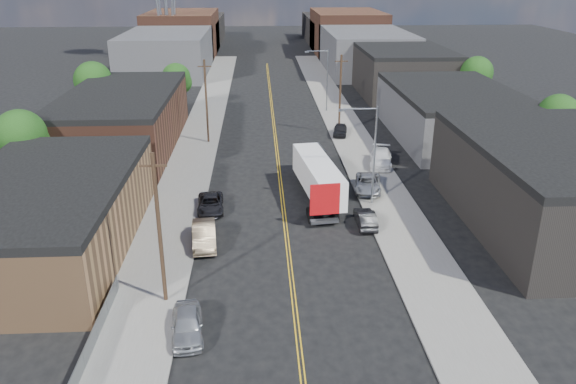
{
  "coord_description": "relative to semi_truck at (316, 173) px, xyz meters",
  "views": [
    {
      "loc": [
        -2.02,
        -21.13,
        19.93
      ],
      "look_at": [
        0.29,
        22.15,
        2.5
      ],
      "focal_mm": 35.0,
      "sensor_mm": 36.0,
      "label": 1
    }
  ],
  "objects": [
    {
      "name": "tree_left_far",
      "position": [
        -17.14,
        34.38,
        2.41
      ],
      "size": [
        4.35,
        4.2,
        6.97
      ],
      "color": "black",
      "rests_on": "ground"
    },
    {
      "name": "car_right_lot_b",
      "position": [
        7.74,
        7.57,
        -1.2
      ],
      "size": [
        3.38,
        5.92,
        1.62
      ],
      "primitive_type": "imported",
      "rotation": [
        0.0,
        0.0,
        -0.21
      ],
      "color": "silver",
      "rests_on": "sidewalk_right"
    },
    {
      "name": "sidewalk_right",
      "position": [
        6.3,
        17.39,
        -2.08
      ],
      "size": [
        5.0,
        140.0,
        0.15
      ],
      "primitive_type": "cube",
      "color": "slate",
      "rests_on": "ground"
    },
    {
      "name": "car_left_b",
      "position": [
        -9.6,
        -9.81,
        -1.33
      ],
      "size": [
        2.25,
        5.16,
        1.65
      ],
      "primitive_type": "imported",
      "rotation": [
        0.0,
        0.0,
        0.1
      ],
      "color": "#816D54",
      "rests_on": "ground"
    },
    {
      "name": "skyline_right_b",
      "position": [
        16.8,
        92.39,
        2.84
      ],
      "size": [
        16.0,
        26.0,
        10.0
      ],
      "primitive_type": "cube",
      "color": "#4A291D",
      "rests_on": "ground"
    },
    {
      "name": "car_left_c",
      "position": [
        -9.6,
        -3.28,
        -1.49
      ],
      "size": [
        2.51,
        4.92,
        1.33
      ],
      "primitive_type": "imported",
      "rotation": [
        0.0,
        0.0,
        0.06
      ],
      "color": "black",
      "rests_on": "ground"
    },
    {
      "name": "utility_pole_right",
      "position": [
        5.0,
        20.39,
        2.98
      ],
      "size": [
        1.6,
        0.26,
        10.0
      ],
      "color": "black",
      "rests_on": "ground"
    },
    {
      "name": "skyline_left_b",
      "position": [
        -23.2,
        92.39,
        2.84
      ],
      "size": [
        16.0,
        26.0,
        10.0
      ],
      "primitive_type": "cube",
      "color": "#4A291D",
      "rests_on": "ground"
    },
    {
      "name": "streetlight_near",
      "position": [
        4.4,
        -2.61,
        3.17
      ],
      "size": [
        3.39,
        0.25,
        9.0
      ],
      "color": "gray",
      "rests_on": "ground"
    },
    {
      "name": "ground",
      "position": [
        -3.2,
        32.39,
        -2.16
      ],
      "size": [
        260.0,
        260.0,
        0.0
      ],
      "primitive_type": "plane",
      "color": "black",
      "rests_on": "ground"
    },
    {
      "name": "tree_right_far",
      "position": [
        26.86,
        32.38,
        3.02
      ],
      "size": [
        4.85,
        4.76,
        7.91
      ],
      "color": "black",
      "rests_on": "ground"
    },
    {
      "name": "skyline_left_a",
      "position": [
        -23.2,
        67.39,
        1.84
      ],
      "size": [
        16.0,
        30.0,
        8.0
      ],
      "primitive_type": "cube",
      "color": "#38383A",
      "rests_on": "ground"
    },
    {
      "name": "utility_pole_left_near",
      "position": [
        -11.4,
        -17.61,
        2.98
      ],
      "size": [
        1.6,
        0.26,
        10.0
      ],
      "color": "black",
      "rests_on": "ground"
    },
    {
      "name": "skyline_left_c",
      "position": [
        -23.2,
        112.39,
        1.34
      ],
      "size": [
        16.0,
        40.0,
        7.0
      ],
      "primitive_type": "cube",
      "color": "black",
      "rests_on": "ground"
    },
    {
      "name": "car_right_lot_c",
      "position": [
        5.0,
        19.35,
        -1.31
      ],
      "size": [
        2.38,
        4.32,
        1.39
      ],
      "primitive_type": "imported",
      "rotation": [
        0.0,
        0.0,
        -0.19
      ],
      "color": "black",
      "rests_on": "sidewalk_right"
    },
    {
      "name": "semi_truck",
      "position": [
        0.0,
        0.0,
        0.0
      ],
      "size": [
        3.85,
        14.75,
        3.79
      ],
      "rotation": [
        0.0,
        0.0,
        0.12
      ],
      "color": "silver",
      "rests_on": "ground"
    },
    {
      "name": "car_right_lot_a",
      "position": [
        5.0,
        0.39,
        -1.29
      ],
      "size": [
        3.23,
        5.46,
        1.42
      ],
      "primitive_type": "imported",
      "rotation": [
        0.0,
        0.0,
        -0.18
      ],
      "color": "#B3B5B8",
      "rests_on": "sidewalk_right"
    },
    {
      "name": "car_right_oncoming",
      "position": [
        3.4,
        -7.09,
        -1.48
      ],
      "size": [
        1.45,
        4.11,
        1.35
      ],
      "primitive_type": "imported",
      "rotation": [
        0.0,
        0.0,
        3.14
      ],
      "color": "black",
      "rests_on": "ground"
    },
    {
      "name": "warehouse_tan",
      "position": [
        -21.2,
        -9.61,
        0.64
      ],
      "size": [
        12.0,
        22.0,
        5.6
      ],
      "color": "brown",
      "rests_on": "ground"
    },
    {
      "name": "warehouse_brown",
      "position": [
        -21.2,
        16.39,
        1.14
      ],
      "size": [
        12.0,
        26.0,
        6.6
      ],
      "color": "#4A291D",
      "rests_on": "ground"
    },
    {
      "name": "tree_left_mid",
      "position": [
        -27.14,
        27.38,
        3.33
      ],
      "size": [
        5.1,
        5.04,
        8.37
      ],
      "color": "black",
      "rests_on": "ground"
    },
    {
      "name": "sidewalk_left",
      "position": [
        -12.7,
        17.39,
        -2.08
      ],
      "size": [
        5.0,
        140.0,
        0.15
      ],
      "primitive_type": "cube",
      "color": "slate",
      "rests_on": "ground"
    },
    {
      "name": "utility_pole_left_far",
      "position": [
        -11.4,
        17.39,
        2.98
      ],
      "size": [
        1.6,
        0.26,
        10.0
      ],
      "color": "black",
      "rests_on": "ground"
    },
    {
      "name": "centerline",
      "position": [
        -3.2,
        17.39,
        -2.15
      ],
      "size": [
        0.32,
        120.0,
        0.01
      ],
      "primitive_type": "cube",
      "color": "gold",
      "rests_on": "ground"
    },
    {
      "name": "industrial_right_c",
      "position": [
        18.8,
        44.39,
        1.64
      ],
      "size": [
        14.0,
        22.0,
        7.6
      ],
      "color": "black",
      "rests_on": "ground"
    },
    {
      "name": "skyline_right_a",
      "position": [
        16.8,
        67.39,
        1.84
      ],
      "size": [
        16.0,
        30.0,
        8.0
      ],
      "primitive_type": "cube",
      "color": "#38383A",
      "rests_on": "ground"
    },
    {
      "name": "industrial_right_a",
      "position": [
        18.79,
        -7.61,
        1.39
      ],
      "size": [
        14.0,
        22.0,
        7.1
      ],
      "color": "black",
      "rests_on": "ground"
    },
    {
      "name": "streetlight_far",
      "position": [
        4.4,
        32.39,
        3.17
      ],
      "size": [
        3.39,
        0.25,
        9.0
      ],
      "color": "gray",
      "rests_on": "ground"
    },
    {
      "name": "skyline_right_c",
      "position": [
        16.8,
        112.39,
        1.34
      ],
      "size": [
        16.0,
        40.0,
        7.0
      ],
      "primitive_type": "cube",
      "color": "black",
      "rests_on": "ground"
    },
    {
      "name": "tree_left_near",
      "position": [
        -27.14,
        2.38,
        3.02
      ],
      "size": [
        4.85,
        4.76,
        7.91
      ],
      "color": "black",
      "rests_on": "ground"
    },
    {
      "name": "chainlink_fence",
      "position": [
        -14.7,
        -24.11,
        -1.5
      ],
      "size": [
        0.05,
        16.0,
        1.22
      ],
      "color": "slate",
      "rests_on": "ground"
    },
    {
      "name": "car_left_a",
      "position": [
        -9.6,
        -21.29,
        -1.4
      ],
      "size": [
        2.29,
        4.62,
        1.51
      ],
      "primitive_type": "imported",
      "rotation": [
        0.0,
        0.0,
        0.12
      ],
      "color": "#AEB1B3",
      "rests_on": "ground"
    },
    {
      "name": "tree_right_near",
      "position": [
        26.86,
        8.38,
        2.71
      ],
      "size": [
        4.6,
        4.48,
        7.44
      ],
      "color": "black",
      "rests_on": "ground"
    },
    {
      "name": "industrial_right_b",
      "position": [
        18.8,
        18.39,
        0.89
      ],
      "size": [
        14.0,
        24.0,
        6.1
      ],
      "color": "#38383A",
      "rests_on": "ground"
    }
  ]
}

